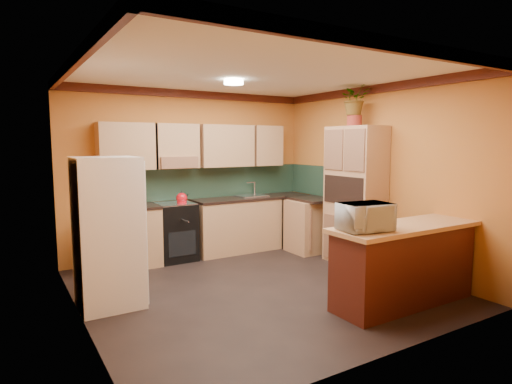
# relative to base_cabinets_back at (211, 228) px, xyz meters

# --- Properties ---
(room_shell) EXTENTS (4.24, 4.24, 2.72)m
(room_shell) POSITION_rel_base_cabinets_back_xyz_m (-0.18, -1.52, 1.65)
(room_shell) COLOR black
(room_shell) RESTS_ON ground
(base_cabinets_back) EXTENTS (3.65, 0.60, 0.88)m
(base_cabinets_back) POSITION_rel_base_cabinets_back_xyz_m (0.00, 0.00, 0.00)
(base_cabinets_back) COLOR tan
(base_cabinets_back) RESTS_ON ground
(countertop_back) EXTENTS (3.65, 0.62, 0.04)m
(countertop_back) POSITION_rel_base_cabinets_back_xyz_m (0.00, -0.00, 0.46)
(countertop_back) COLOR black
(countertop_back) RESTS_ON base_cabinets_back
(stove) EXTENTS (0.58, 0.58, 0.91)m
(stove) POSITION_rel_base_cabinets_back_xyz_m (-0.62, -0.00, 0.02)
(stove) COLOR black
(stove) RESTS_ON ground
(kettle) EXTENTS (0.21, 0.21, 0.18)m
(kettle) POSITION_rel_base_cabinets_back_xyz_m (-0.53, -0.05, 0.56)
(kettle) COLOR red
(kettle) RESTS_ON stove
(sink) EXTENTS (0.48, 0.40, 0.03)m
(sink) POSITION_rel_base_cabinets_back_xyz_m (0.77, 0.00, 0.50)
(sink) COLOR silver
(sink) RESTS_ON countertop_back
(base_cabinets_right) EXTENTS (0.60, 0.80, 0.88)m
(base_cabinets_right) POSITION_rel_base_cabinets_back_xyz_m (1.60, -0.68, 0.00)
(base_cabinets_right) COLOR tan
(base_cabinets_right) RESTS_ON ground
(countertop_right) EXTENTS (0.62, 0.80, 0.04)m
(countertop_right) POSITION_rel_base_cabinets_back_xyz_m (1.60, -0.68, 0.46)
(countertop_right) COLOR black
(countertop_right) RESTS_ON base_cabinets_right
(fridge) EXTENTS (0.68, 0.66, 1.70)m
(fridge) POSITION_rel_base_cabinets_back_xyz_m (-1.95, -1.44, 0.41)
(fridge) COLOR white
(fridge) RESTS_ON ground
(pantry) EXTENTS (0.48, 0.90, 2.10)m
(pantry) POSITION_rel_base_cabinets_back_xyz_m (1.65, -1.62, 0.61)
(pantry) COLOR tan
(pantry) RESTS_ON ground
(fern_pot) EXTENTS (0.22, 0.22, 0.16)m
(fern_pot) POSITION_rel_base_cabinets_back_xyz_m (1.65, -1.57, 1.74)
(fern_pot) COLOR maroon
(fern_pot) RESTS_ON pantry
(fern) EXTENTS (0.56, 0.52, 0.49)m
(fern) POSITION_rel_base_cabinets_back_xyz_m (1.65, -1.57, 2.07)
(fern) COLOR tan
(fern) RESTS_ON fern_pot
(breakfast_bar) EXTENTS (1.80, 0.55, 0.88)m
(breakfast_bar) POSITION_rel_base_cabinets_back_xyz_m (0.95, -3.14, 0.00)
(breakfast_bar) COLOR #481610
(breakfast_bar) RESTS_ON ground
(bar_top) EXTENTS (1.90, 0.65, 0.05)m
(bar_top) POSITION_rel_base_cabinets_back_xyz_m (0.95, -3.14, 0.47)
(bar_top) COLOR tan
(bar_top) RESTS_ON breakfast_bar
(microwave) EXTENTS (0.57, 0.42, 0.29)m
(microwave) POSITION_rel_base_cabinets_back_xyz_m (0.31, -3.14, 0.64)
(microwave) COLOR white
(microwave) RESTS_ON bar_top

